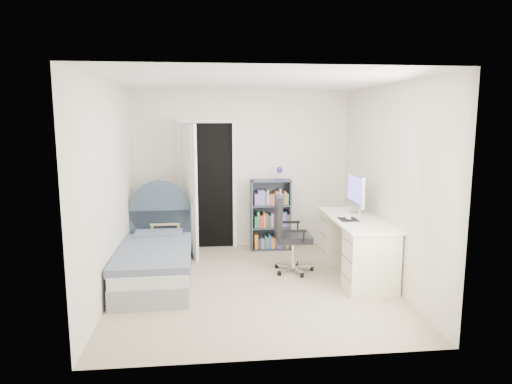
{
  "coord_description": "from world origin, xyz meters",
  "views": [
    {
      "loc": [
        -0.55,
        -5.45,
        2.08
      ],
      "look_at": [
        0.08,
        0.42,
        1.12
      ],
      "focal_mm": 32.0,
      "sensor_mm": 36.0,
      "label": 1
    }
  ],
  "objects": [
    {
      "name": "office_chair",
      "position": [
        0.51,
        0.46,
        0.58
      ],
      "size": [
        0.54,
        0.55,
        1.05
      ],
      "color": "silver",
      "rests_on": "ground"
    },
    {
      "name": "nightstand",
      "position": [
        -1.19,
        1.38,
        0.42
      ],
      "size": [
        0.44,
        0.44,
        0.64
      ],
      "color": "tan",
      "rests_on": "ground"
    },
    {
      "name": "room_shell",
      "position": [
        0.0,
        0.0,
        1.25
      ],
      "size": [
        3.5,
        3.7,
        2.6
      ],
      "color": "gray",
      "rests_on": "ground"
    },
    {
      "name": "floor_lamp",
      "position": [
        -0.8,
        1.51,
        0.59
      ],
      "size": [
        0.21,
        0.21,
        1.44
      ],
      "color": "silver",
      "rests_on": "ground"
    },
    {
      "name": "door",
      "position": [
        -0.73,
        1.52,
        1.03
      ],
      "size": [
        0.92,
        0.8,
        2.06
      ],
      "color": "black",
      "rests_on": "ground"
    },
    {
      "name": "desk",
      "position": [
        1.38,
        0.21,
        0.43
      ],
      "size": [
        0.64,
        1.6,
        1.32
      ],
      "color": "#F2EECB",
      "rests_on": "ground"
    },
    {
      "name": "bookcase",
      "position": [
        0.44,
        1.56,
        0.52
      ],
      "size": [
        0.63,
        0.27,
        1.33
      ],
      "color": "#3C4352",
      "rests_on": "ground"
    },
    {
      "name": "bed",
      "position": [
        -1.24,
        0.35,
        0.27
      ],
      "size": [
        0.95,
        1.94,
        1.18
      ],
      "color": "gray",
      "rests_on": "ground"
    }
  ]
}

